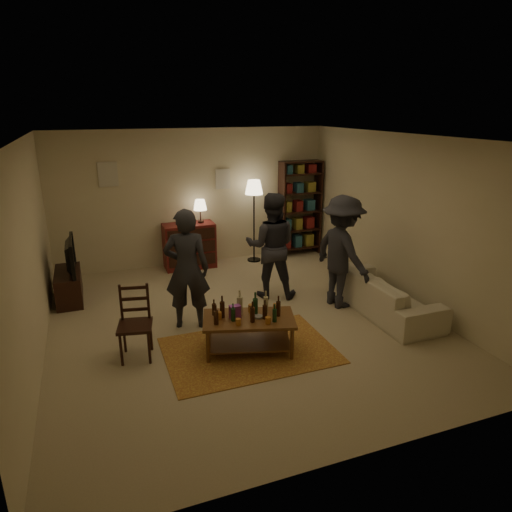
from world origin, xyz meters
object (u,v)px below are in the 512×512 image
coffee_table (248,322)px  bookshelf (300,207)px  sofa (384,293)px  person_right (271,246)px  person_left (187,269)px  tv_stand (68,278)px  person_by_sofa (342,252)px  dresser (190,244)px  floor_lamp (254,193)px  dining_chair (135,320)px

coffee_table → bookshelf: bookshelf is taller
sofa → person_right: (-1.43, 1.20, 0.59)m
person_left → person_right: person_right is taller
tv_stand → bookshelf: bookshelf is taller
bookshelf → person_right: bookshelf is taller
bookshelf → person_by_sofa: bookshelf is taller
coffee_table → bookshelf: size_ratio=0.65×
person_left → sofa: bearing=-174.7°
bookshelf → person_right: 2.47m
dresser → bookshelf: (2.44, 0.07, 0.56)m
coffee_table → floor_lamp: 3.86m
tv_stand → person_by_sofa: bearing=-22.9°
sofa → bookshelf: bearing=-0.8°
tv_stand → sofa: 5.14m
bookshelf → person_left: (-3.03, -2.60, -0.15)m
dining_chair → person_left: (0.82, 0.60, 0.37)m
dining_chair → dresser: size_ratio=0.72×
dresser → person_left: (-0.59, -2.53, 0.41)m
coffee_table → dresser: size_ratio=0.97×
sofa → person_by_sofa: size_ratio=1.15×
dresser → floor_lamp: (1.34, -0.06, 0.96)m
sofa → person_left: bearing=79.0°
dresser → floor_lamp: 1.65m
dining_chair → tv_stand: 2.38m
floor_lamp → person_left: 3.18m
bookshelf → person_right: (-1.47, -1.98, -0.14)m
dining_chair → sofa: size_ratio=0.47×
bookshelf → person_left: 3.99m
coffee_table → person_by_sofa: 2.14m
floor_lamp → person_by_sofa: 2.70m
floor_lamp → sofa: (1.05, -3.05, -1.13)m
dining_chair → person_left: bearing=48.1°
bookshelf → dining_chair: bearing=-140.2°
person_left → person_right: size_ratio=0.99×
person_left → dresser: bearing=-86.8°
sofa → person_by_sofa: (-0.52, 0.46, 0.60)m
tv_stand → dresser: 2.43m
tv_stand → person_right: size_ratio=0.59×
dresser → sofa: bearing=-52.5°
coffee_table → person_right: 1.96m
coffee_table → person_left: person_left is taller
bookshelf → dresser: bearing=-178.4°
floor_lamp → sofa: size_ratio=0.81×
tv_stand → floor_lamp: bearing=13.3°
sofa → person_right: 1.96m
sofa → floor_lamp: bearing=19.0°
floor_lamp → person_right: 1.96m
dining_chair → floor_lamp: bearing=59.8°
person_right → person_by_sofa: bearing=163.9°
floor_lamp → dresser: bearing=177.3°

